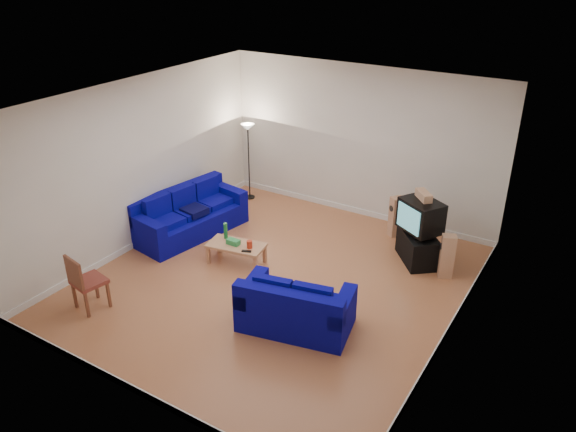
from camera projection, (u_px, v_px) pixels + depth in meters
The scene contains 16 objects.
room at pixel (275, 201), 9.10m from camera, with size 6.01×6.51×3.21m.
sofa_three_seat at pixel (188, 217), 11.30m from camera, with size 1.37×2.45×0.89m.
sofa_loveseat at pixel (295, 311), 8.46m from camera, with size 1.83×1.26×0.83m.
coffee_table at pixel (236, 247), 10.21m from camera, with size 1.11×0.69×0.38m.
bottle at pixel (226, 231), 10.33m from camera, with size 0.07×0.07×0.31m, color #197233.
tissue_box at pixel (233, 242), 10.17m from camera, with size 0.24×0.13×0.10m, color green.
red_canister at pixel (250, 244), 10.04m from camera, with size 0.10×0.10×0.14m, color red.
remote at pixel (246, 251), 9.94m from camera, with size 0.17×0.05×0.02m, color black.
tv_stand at pixel (417, 247), 10.29m from camera, with size 0.93×0.52×0.57m, color black.
av_receiver at pixel (421, 232), 10.10m from camera, with size 0.41×0.33×0.09m, color black.
television at pixel (421, 216), 9.97m from camera, with size 0.90×0.83×0.56m.
centre_speaker at pixel (424, 195), 9.89m from camera, with size 0.41×0.16×0.14m, color tan.
speaker_left at pixel (396, 216), 11.14m from camera, with size 0.30×0.31×0.84m.
speaker_right at pixel (447, 256), 9.74m from camera, with size 0.29×0.27×0.81m.
floor_lamp at pixel (248, 137), 12.36m from camera, with size 0.30×0.30×1.76m.
dining_chair at pixel (84, 280), 8.80m from camera, with size 0.55×0.55×0.98m.
Camera 1 is at (4.52, -6.95, 5.30)m, focal length 35.00 mm.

